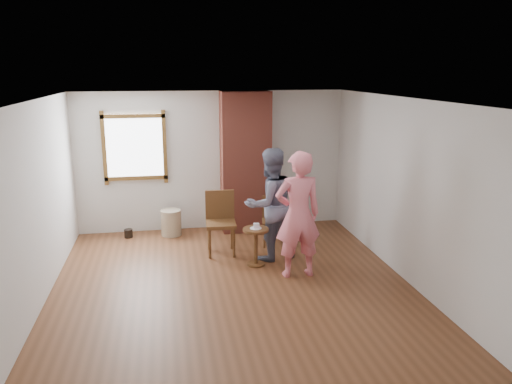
{
  "coord_description": "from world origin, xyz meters",
  "views": [
    {
      "loc": [
        -0.85,
        -6.5,
        2.99
      ],
      "look_at": [
        0.49,
        0.8,
        1.15
      ],
      "focal_mm": 35.0,
      "sensor_mm": 36.0,
      "label": 1
    }
  ],
  "objects_px": {
    "dining_chair_left": "(220,219)",
    "man": "(270,204)",
    "stoneware_crock": "(171,223)",
    "dining_chair_right": "(273,218)",
    "side_table": "(256,241)",
    "person_pink": "(298,215)"
  },
  "relations": [
    {
      "from": "dining_chair_right",
      "to": "person_pink",
      "type": "xyz_separation_m",
      "value": [
        0.05,
        -1.41,
        0.47
      ]
    },
    {
      "from": "dining_chair_right",
      "to": "person_pink",
      "type": "height_order",
      "value": "person_pink"
    },
    {
      "from": "man",
      "to": "person_pink",
      "type": "xyz_separation_m",
      "value": [
        0.25,
        -0.76,
        0.04
      ]
    },
    {
      "from": "stoneware_crock",
      "to": "person_pink",
      "type": "xyz_separation_m",
      "value": [
        1.8,
        -2.21,
        0.7
      ]
    },
    {
      "from": "dining_chair_left",
      "to": "side_table",
      "type": "relative_size",
      "value": 1.72
    },
    {
      "from": "stoneware_crock",
      "to": "person_pink",
      "type": "height_order",
      "value": "person_pink"
    },
    {
      "from": "stoneware_crock",
      "to": "dining_chair_left",
      "type": "height_order",
      "value": "dining_chair_left"
    },
    {
      "from": "stoneware_crock",
      "to": "man",
      "type": "distance_m",
      "value": 2.22
    },
    {
      "from": "stoneware_crock",
      "to": "dining_chair_right",
      "type": "xyz_separation_m",
      "value": [
        1.75,
        -0.79,
        0.23
      ]
    },
    {
      "from": "dining_chair_left",
      "to": "dining_chair_right",
      "type": "distance_m",
      "value": 0.98
    },
    {
      "from": "dining_chair_left",
      "to": "man",
      "type": "xyz_separation_m",
      "value": [
        0.75,
        -0.41,
        0.32
      ]
    },
    {
      "from": "stoneware_crock",
      "to": "man",
      "type": "relative_size",
      "value": 0.27
    },
    {
      "from": "side_table",
      "to": "man",
      "type": "bearing_deg",
      "value": 43.68
    },
    {
      "from": "dining_chair_right",
      "to": "person_pink",
      "type": "bearing_deg",
      "value": -77.38
    },
    {
      "from": "side_table",
      "to": "man",
      "type": "relative_size",
      "value": 0.33
    },
    {
      "from": "side_table",
      "to": "man",
      "type": "height_order",
      "value": "man"
    },
    {
      "from": "stoneware_crock",
      "to": "dining_chair_right",
      "type": "relative_size",
      "value": 0.57
    },
    {
      "from": "dining_chair_right",
      "to": "man",
      "type": "xyz_separation_m",
      "value": [
        -0.2,
        -0.65,
        0.43
      ]
    },
    {
      "from": "person_pink",
      "to": "man",
      "type": "bearing_deg",
      "value": -74.39
    },
    {
      "from": "stoneware_crock",
      "to": "man",
      "type": "bearing_deg",
      "value": -43.02
    },
    {
      "from": "man",
      "to": "person_pink",
      "type": "height_order",
      "value": "person_pink"
    },
    {
      "from": "dining_chair_right",
      "to": "man",
      "type": "distance_m",
      "value": 0.81
    }
  ]
}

